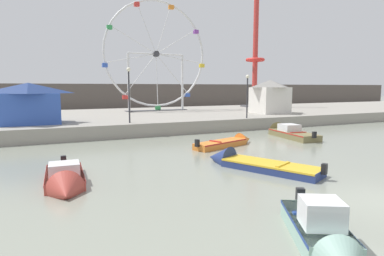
{
  "coord_description": "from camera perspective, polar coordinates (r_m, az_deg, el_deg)",
  "views": [
    {
      "loc": [
        -10.23,
        -6.87,
        3.83
      ],
      "look_at": [
        -1.58,
        11.89,
        1.23
      ],
      "focal_mm": 30.37,
      "sensor_mm": 36.0,
      "label": 1
    }
  ],
  "objects": [
    {
      "name": "motorboat_navy_blue",
      "position": [
        15.95,
        9.74,
        -6.05
      ],
      "size": [
        3.73,
        5.8,
        1.36
      ],
      "rotation": [
        0.0,
        0.0,
        2.01
      ],
      "color": "navy",
      "rests_on": "ground_plane"
    },
    {
      "name": "motorboat_olive_wood",
      "position": [
        26.71,
        16.03,
        -0.68
      ],
      "size": [
        2.3,
        6.14,
        1.5
      ],
      "rotation": [
        0.0,
        0.0,
        1.44
      ],
      "color": "olive",
      "rests_on": "ground_plane"
    },
    {
      "name": "carnival_booth_blue_tent",
      "position": [
        27.64,
        -26.69,
        4.02
      ],
      "size": [
        4.76,
        3.64,
        3.12
      ],
      "rotation": [
        0.0,
        0.0,
        -0.01
      ],
      "color": "#3356B7",
      "rests_on": "quay_promenade"
    },
    {
      "name": "carnival_booth_white_ticket",
      "position": [
        36.05,
        13.49,
        5.5
      ],
      "size": [
        3.76,
        4.03,
        3.55
      ],
      "rotation": [
        0.0,
        0.0,
        -0.07
      ],
      "color": "silver",
      "rests_on": "quay_promenade"
    },
    {
      "name": "ferris_wheel_white_frame",
      "position": [
        39.05,
        -6.33,
        12.5
      ],
      "size": [
        12.45,
        1.2,
        12.8
      ],
      "color": "silver",
      "rests_on": "quay_promenade"
    },
    {
      "name": "motorboat_orange_hull",
      "position": [
        21.6,
        6.58,
        -2.49
      ],
      "size": [
        5.22,
        2.64,
        1.05
      ],
      "rotation": [
        0.0,
        0.0,
        0.33
      ],
      "color": "orange",
      "rests_on": "ground_plane"
    },
    {
      "name": "motorboat_seafoam",
      "position": [
        8.67,
        22.08,
        -17.07
      ],
      "size": [
        2.82,
        3.85,
        1.47
      ],
      "rotation": [
        0.0,
        0.0,
        4.21
      ],
      "color": "#93BCAD",
      "rests_on": "ground_plane"
    },
    {
      "name": "promenade_lamp_near",
      "position": [
        29.66,
        9.69,
        6.62
      ],
      "size": [
        0.32,
        0.32,
        3.88
      ],
      "color": "#2D2D33",
      "rests_on": "quay_promenade"
    },
    {
      "name": "ground_plane",
      "position": [
        12.91,
        30.42,
        -11.11
      ],
      "size": [
        240.0,
        240.0,
        0.0
      ],
      "primitive_type": "plane",
      "color": "gray"
    },
    {
      "name": "motorboat_faded_red",
      "position": [
        13.58,
        -21.42,
        -8.63
      ],
      "size": [
        1.6,
        4.61,
        1.36
      ],
      "rotation": [
        0.0,
        0.0,
        4.67
      ],
      "color": "#B24238",
      "rests_on": "ground_plane"
    },
    {
      "name": "quay_promenade",
      "position": [
        35.17,
        -7.73,
        1.72
      ],
      "size": [
        110.0,
        19.21,
        1.05
      ],
      "primitive_type": "cube",
      "color": "gray",
      "rests_on": "ground_plane"
    },
    {
      "name": "drop_tower_red_tower",
      "position": [
        47.21,
        11.04,
        12.13
      ],
      "size": [
        2.8,
        2.8,
        16.57
      ],
      "color": "#BC332D",
      "rests_on": "quay_promenade"
    },
    {
      "name": "promenade_lamp_far",
      "position": [
        25.8,
        -11.02,
        7.04
      ],
      "size": [
        0.32,
        0.32,
        4.3
      ],
      "color": "#2D2D33",
      "rests_on": "quay_promenade"
    },
    {
      "name": "distant_town_skyline",
      "position": [
        58.86,
        -14.8,
        5.35
      ],
      "size": [
        140.0,
        3.0,
        4.4
      ],
      "primitive_type": "cube",
      "color": "#564C47",
      "rests_on": "ground_plane"
    }
  ]
}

